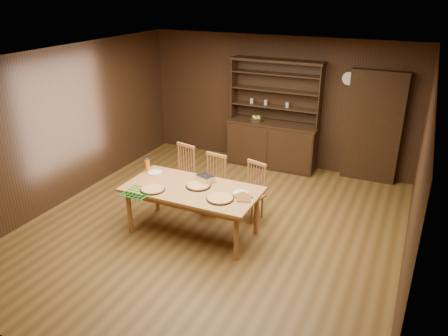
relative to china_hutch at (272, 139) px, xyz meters
The scene contains 20 objects.
floor 2.82m from the china_hutch, 89.99° to the right, with size 6.00×6.00×0.00m, color brown.
room_shell 2.92m from the china_hutch, 89.99° to the right, with size 6.00×6.00×6.00m.
china_hutch is the anchor object (origin of this frame).
doorway 1.96m from the china_hutch, ahead, with size 1.00×0.18×2.10m, color black.
wall_clock 1.89m from the china_hutch, ahead, with size 0.30×0.05×0.30m.
dining_table 3.02m from the china_hutch, 94.05° to the right, with size 1.99×1.00×0.75m.
chair_left 2.28m from the china_hutch, 113.16° to the right, with size 0.48×0.47×1.00m.
chair_center 2.24m from the china_hutch, 96.38° to the right, with size 0.45×0.43×0.98m.
chair_right 2.21m from the china_hutch, 79.01° to the right, with size 0.47×0.45×0.93m.
pizza_left 3.39m from the china_hutch, 101.85° to the right, with size 0.36×0.36×0.04m.
pizza_right 3.19m from the china_hutch, 84.28° to the right, with size 0.39×0.39×0.04m.
pizza_center 2.93m from the china_hutch, 92.98° to the right, with size 0.37×0.37×0.04m.
cooling_rack 3.58m from the china_hutch, 103.61° to the right, with size 0.36×0.36×0.02m, color #0B992C, non-canonical shape.
plate_left 2.96m from the china_hutch, 110.02° to the right, with size 0.24×0.24×0.02m.
plate_right 2.93m from the china_hutch, 80.07° to the right, with size 0.24×0.24×0.02m.
foil_dish 2.74m from the china_hutch, 92.81° to the right, with size 0.26×0.19×0.10m, color silver.
juice_bottle 3.01m from the china_hutch, 112.33° to the right, with size 0.08×0.08×0.22m.
pot_holder_a 3.09m from the china_hutch, 78.45° to the right, with size 0.19×0.19×0.01m, color red.
pot_holder_b 3.02m from the china_hutch, 79.19° to the right, with size 0.22×0.22×0.02m, color red.
fruit_bowl 0.52m from the china_hutch, 168.65° to the right, with size 0.26×0.26×0.12m.
Camera 1 is at (2.64, -5.29, 3.52)m, focal length 35.00 mm.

